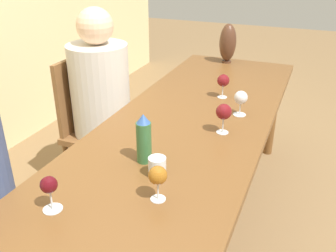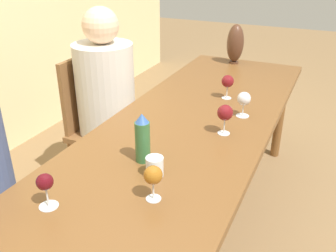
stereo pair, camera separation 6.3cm
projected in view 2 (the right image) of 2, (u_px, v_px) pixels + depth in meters
The scene contains 11 objects.
dining_table at pixel (174, 150), 1.84m from camera, with size 2.99×0.83×0.75m.
water_bottle at pixel (143, 138), 1.58m from camera, with size 0.07×0.07×0.22m.
water_tumbler at pixel (155, 167), 1.51m from camera, with size 0.07×0.07×0.08m.
vase at pixel (235, 43), 2.90m from camera, with size 0.13×0.13×0.31m.
wine_glass_0 at pixel (153, 176), 1.34m from camera, with size 0.07×0.07×0.14m.
wine_glass_2 at pixel (45, 184), 1.30m from camera, with size 0.07×0.07×0.14m.
wine_glass_3 at pixel (225, 113), 1.81m from camera, with size 0.08×0.08×0.15m.
wine_glass_4 at pixel (228, 82), 2.25m from camera, with size 0.07×0.07×0.15m.
wine_glass_5 at pixel (244, 99), 2.01m from camera, with size 0.07×0.07×0.14m.
chair_far at pixel (99, 122), 2.58m from camera, with size 0.44×0.44×0.94m.
person_far at pixel (108, 100), 2.47m from camera, with size 0.38×0.38×1.28m.
Camera 2 is at (-1.47, -0.64, 1.60)m, focal length 40.00 mm.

